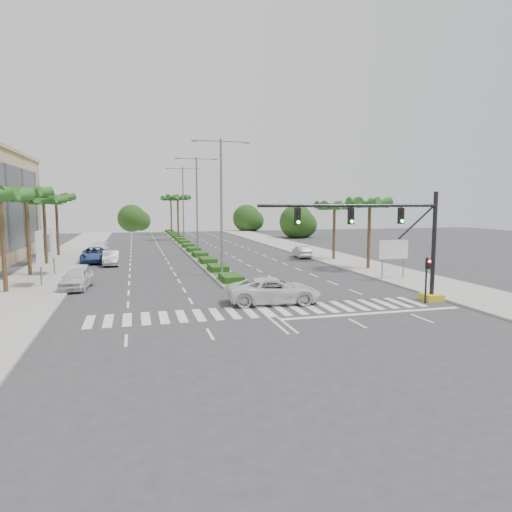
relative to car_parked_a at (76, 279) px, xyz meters
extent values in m
plane|color=#333335|center=(11.80, -10.58, -0.80)|extent=(160.00, 160.00, 0.00)
cube|color=gray|center=(27.00, 9.42, -0.72)|extent=(6.00, 120.00, 0.15)
cube|color=gray|center=(-3.40, 9.42, -0.72)|extent=(6.00, 120.00, 0.15)
cube|color=gray|center=(11.80, 34.42, -0.70)|extent=(2.20, 75.00, 0.20)
cube|color=#3B6121|center=(11.80, 34.42, -0.58)|extent=(1.80, 75.00, 0.04)
cube|color=gold|center=(23.30, -10.58, -0.57)|extent=(1.20, 1.20, 0.45)
cylinder|color=black|center=(23.30, -10.58, 2.90)|extent=(0.28, 0.28, 7.00)
cylinder|color=black|center=(17.30, -10.58, 5.50)|extent=(12.00, 0.20, 0.20)
cylinder|color=black|center=(21.90, -10.58, 4.40)|extent=(2.53, 0.12, 2.15)
cube|color=black|center=(20.80, -10.58, 4.85)|extent=(0.32, 0.24, 1.00)
cylinder|color=#19E533|center=(20.80, -10.72, 4.53)|extent=(0.20, 0.06, 0.20)
cube|color=black|center=(17.30, -10.58, 4.85)|extent=(0.32, 0.24, 1.00)
cylinder|color=#19E533|center=(17.30, -10.72, 4.53)|extent=(0.20, 0.06, 0.20)
cube|color=black|center=(13.80, -10.58, 4.85)|extent=(0.32, 0.24, 1.00)
cylinder|color=#19E533|center=(13.80, -10.72, 4.53)|extent=(0.20, 0.06, 0.20)
cylinder|color=black|center=(22.40, -11.18, 0.70)|extent=(0.12, 0.12, 3.00)
cube|color=black|center=(22.40, -11.33, 1.80)|extent=(0.28, 0.22, 0.65)
cylinder|color=red|center=(22.40, -11.46, 1.98)|extent=(0.18, 0.05, 0.18)
cylinder|color=slate|center=(24.30, -2.58, 0.60)|extent=(0.10, 0.10, 2.80)
cylinder|color=slate|center=(26.30, -2.58, 0.60)|extent=(0.10, 0.10, 2.80)
cube|color=#0C6638|center=(25.30, -2.58, 1.80)|extent=(2.60, 0.08, 1.50)
cube|color=white|center=(25.30, -2.63, 1.80)|extent=(2.70, 0.02, 1.60)
cylinder|color=slate|center=(-2.70, 1.42, 0.60)|extent=(0.12, 0.12, 2.80)
cube|color=white|center=(-2.70, 1.42, 2.20)|extent=(0.18, 2.10, 2.70)
cube|color=#D8594C|center=(-2.70, 1.42, 2.20)|extent=(0.12, 2.00, 2.60)
cylinder|color=slate|center=(-2.70, 7.42, 0.60)|extent=(0.12, 0.12, 2.80)
cube|color=white|center=(-2.70, 7.42, 2.20)|extent=(0.18, 2.10, 2.70)
cube|color=#D8594C|center=(-2.70, 7.42, 2.20)|extent=(0.12, 2.00, 2.60)
cylinder|color=brown|center=(-4.70, -0.58, 2.70)|extent=(0.32, 0.32, 7.00)
sphere|color=brown|center=(-4.70, -0.58, 6.10)|extent=(0.70, 0.70, 0.70)
cone|color=#25551B|center=(-3.60, -0.58, 6.00)|extent=(0.90, 3.62, 1.50)
cone|color=#25551B|center=(-4.01, 0.28, 6.00)|extent=(3.39, 2.96, 1.50)
cone|color=#25551B|center=(-4.94, 0.49, 6.00)|extent=(3.73, 1.68, 1.50)
cone|color=#25551B|center=(-4.01, -1.44, 6.00)|extent=(3.39, 2.96, 1.50)
cylinder|color=brown|center=(-4.70, 7.42, 2.90)|extent=(0.32, 0.32, 7.40)
sphere|color=brown|center=(-4.70, 7.42, 6.50)|extent=(0.70, 0.70, 0.70)
cone|color=#25551B|center=(-3.60, 7.42, 6.40)|extent=(0.90, 3.62, 1.50)
cone|color=#25551B|center=(-4.01, 8.28, 6.40)|extent=(3.39, 2.96, 1.50)
cone|color=#25551B|center=(-4.94, 8.49, 6.40)|extent=(3.73, 1.68, 1.50)
cone|color=#25551B|center=(-5.69, 7.90, 6.40)|extent=(2.38, 3.65, 1.50)
cone|color=#25551B|center=(-5.69, 6.94, 6.40)|extent=(2.38, 3.65, 1.50)
cone|color=#25551B|center=(-4.94, 6.35, 6.40)|extent=(3.73, 1.68, 1.50)
cone|color=#25551B|center=(-4.01, 6.56, 6.40)|extent=(3.39, 2.96, 1.50)
cylinder|color=brown|center=(-4.70, 15.42, 2.60)|extent=(0.32, 0.32, 6.80)
sphere|color=brown|center=(-4.70, 15.42, 5.90)|extent=(0.70, 0.70, 0.70)
cone|color=#25551B|center=(-3.60, 15.42, 5.80)|extent=(0.90, 3.62, 1.50)
cone|color=#25551B|center=(-4.01, 16.28, 5.80)|extent=(3.39, 2.96, 1.50)
cone|color=#25551B|center=(-4.94, 16.49, 5.80)|extent=(3.73, 1.68, 1.50)
cone|color=#25551B|center=(-5.69, 15.90, 5.80)|extent=(2.38, 3.65, 1.50)
cone|color=#25551B|center=(-5.69, 14.94, 5.80)|extent=(2.38, 3.65, 1.50)
cone|color=#25551B|center=(-4.94, 14.35, 5.80)|extent=(3.73, 1.68, 1.50)
cone|color=#25551B|center=(-4.01, 14.56, 5.80)|extent=(3.39, 2.96, 1.50)
cylinder|color=brown|center=(-4.70, 23.42, 2.80)|extent=(0.32, 0.32, 7.20)
sphere|color=brown|center=(-4.70, 23.42, 6.30)|extent=(0.70, 0.70, 0.70)
cone|color=#25551B|center=(-3.60, 23.42, 6.20)|extent=(0.90, 3.62, 1.50)
cone|color=#25551B|center=(-4.01, 24.28, 6.20)|extent=(3.39, 2.96, 1.50)
cone|color=#25551B|center=(-4.94, 24.49, 6.20)|extent=(3.73, 1.68, 1.50)
cone|color=#25551B|center=(-5.69, 23.90, 6.20)|extent=(2.38, 3.65, 1.50)
cone|color=#25551B|center=(-5.69, 22.94, 6.20)|extent=(2.38, 3.65, 1.50)
cone|color=#25551B|center=(-4.94, 22.35, 6.20)|extent=(3.73, 1.68, 1.50)
cone|color=#25551B|center=(-4.01, 22.56, 6.20)|extent=(3.39, 2.96, 1.50)
cylinder|color=brown|center=(26.30, 3.42, 2.45)|extent=(0.32, 0.32, 6.50)
sphere|color=brown|center=(26.30, 3.42, 5.60)|extent=(0.70, 0.70, 0.70)
cone|color=#25551B|center=(27.40, 3.42, 5.50)|extent=(0.90, 3.62, 1.50)
cone|color=#25551B|center=(26.99, 4.28, 5.50)|extent=(3.39, 2.96, 1.50)
cone|color=#25551B|center=(26.06, 4.49, 5.50)|extent=(3.73, 1.68, 1.50)
cone|color=#25551B|center=(25.31, 3.90, 5.50)|extent=(2.38, 3.65, 1.50)
cone|color=#25551B|center=(25.31, 2.94, 5.50)|extent=(2.38, 3.65, 1.50)
cone|color=#25551B|center=(26.06, 2.35, 5.50)|extent=(3.73, 1.68, 1.50)
cone|color=#25551B|center=(26.99, 2.56, 5.50)|extent=(3.39, 2.96, 1.50)
cylinder|color=brown|center=(26.30, 11.42, 2.30)|extent=(0.32, 0.32, 6.20)
sphere|color=brown|center=(26.30, 11.42, 5.30)|extent=(0.70, 0.70, 0.70)
cone|color=#25551B|center=(27.40, 11.42, 5.20)|extent=(0.90, 3.62, 1.50)
cone|color=#25551B|center=(26.99, 12.28, 5.20)|extent=(3.39, 2.96, 1.50)
cone|color=#25551B|center=(26.06, 12.49, 5.20)|extent=(3.73, 1.68, 1.50)
cone|color=#25551B|center=(25.31, 11.90, 5.20)|extent=(2.38, 3.65, 1.50)
cone|color=#25551B|center=(25.31, 10.94, 5.20)|extent=(2.38, 3.65, 1.50)
cone|color=#25551B|center=(26.06, 10.35, 5.20)|extent=(3.73, 1.68, 1.50)
cone|color=#25551B|center=(26.99, 10.56, 5.20)|extent=(3.39, 2.96, 1.50)
cylinder|color=brown|center=(11.80, 44.42, 2.95)|extent=(0.32, 0.32, 7.50)
sphere|color=brown|center=(11.80, 44.42, 6.60)|extent=(0.70, 0.70, 0.70)
cone|color=#25551B|center=(12.90, 44.42, 6.50)|extent=(0.90, 3.62, 1.50)
cone|color=#25551B|center=(12.49, 45.28, 6.50)|extent=(3.39, 2.96, 1.50)
cone|color=#25551B|center=(11.56, 45.49, 6.50)|extent=(3.73, 1.68, 1.50)
cone|color=#25551B|center=(10.81, 44.90, 6.50)|extent=(2.38, 3.65, 1.50)
cone|color=#25551B|center=(10.81, 43.94, 6.50)|extent=(2.38, 3.65, 1.50)
cone|color=#25551B|center=(11.56, 43.35, 6.50)|extent=(3.73, 1.68, 1.50)
cone|color=#25551B|center=(12.49, 43.56, 6.50)|extent=(3.39, 2.96, 1.50)
cylinder|color=brown|center=(11.80, 59.42, 2.95)|extent=(0.32, 0.32, 7.50)
sphere|color=brown|center=(11.80, 59.42, 6.60)|extent=(0.70, 0.70, 0.70)
cone|color=#25551B|center=(12.90, 59.42, 6.50)|extent=(0.90, 3.62, 1.50)
cone|color=#25551B|center=(12.49, 60.28, 6.50)|extent=(3.39, 2.96, 1.50)
cone|color=#25551B|center=(11.56, 60.49, 6.50)|extent=(3.73, 1.68, 1.50)
cone|color=#25551B|center=(10.81, 59.90, 6.50)|extent=(2.38, 3.65, 1.50)
cone|color=#25551B|center=(10.81, 58.94, 6.50)|extent=(2.38, 3.65, 1.50)
cone|color=#25551B|center=(11.56, 58.35, 6.50)|extent=(3.73, 1.68, 1.50)
cone|color=#25551B|center=(12.49, 58.56, 6.50)|extent=(3.39, 2.96, 1.50)
cylinder|color=slate|center=(11.80, 3.42, 5.20)|extent=(0.20, 0.20, 12.00)
cylinder|color=slate|center=(10.60, 3.42, 11.00)|extent=(2.40, 0.10, 0.10)
cylinder|color=slate|center=(13.00, 3.42, 11.00)|extent=(2.40, 0.10, 0.10)
cube|color=slate|center=(9.50, 3.42, 10.95)|extent=(0.50, 0.25, 0.12)
cube|color=slate|center=(14.10, 3.42, 10.95)|extent=(0.50, 0.25, 0.12)
cylinder|color=slate|center=(11.80, 19.42, 5.20)|extent=(0.20, 0.20, 12.00)
cylinder|color=slate|center=(10.60, 19.42, 11.00)|extent=(2.40, 0.10, 0.10)
cylinder|color=slate|center=(13.00, 19.42, 11.00)|extent=(2.40, 0.10, 0.10)
cube|color=slate|center=(9.50, 19.42, 10.95)|extent=(0.50, 0.25, 0.12)
cube|color=slate|center=(14.10, 19.42, 10.95)|extent=(0.50, 0.25, 0.12)
cylinder|color=slate|center=(11.80, 35.42, 5.20)|extent=(0.20, 0.20, 12.00)
cylinder|color=slate|center=(10.60, 35.42, 11.00)|extent=(2.40, 0.10, 0.10)
cylinder|color=slate|center=(13.00, 35.42, 11.00)|extent=(2.40, 0.10, 0.10)
cube|color=slate|center=(9.50, 35.42, 10.95)|extent=(0.50, 0.25, 0.12)
cube|color=slate|center=(14.10, 35.42, 10.95)|extent=(0.50, 0.25, 0.12)
imported|color=silver|center=(0.00, 0.00, 0.00)|extent=(2.43, 4.87, 1.59)
imported|color=#B8B8BE|center=(1.86, 13.44, -0.04)|extent=(1.76, 4.67, 1.52)
imported|color=#2E4D8E|center=(0.00, 16.22, 0.03)|extent=(2.93, 6.02, 1.65)
imported|color=white|center=(0.00, 23.08, -0.03)|extent=(2.43, 5.39, 1.53)
imported|color=white|center=(12.96, -8.59, 0.04)|extent=(6.29, 3.45, 1.67)
imported|color=#B8B7BC|center=(23.60, 14.48, -0.10)|extent=(1.93, 4.39, 1.40)
camera|label=1|loc=(4.33, -36.33, 5.63)|focal=32.00mm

